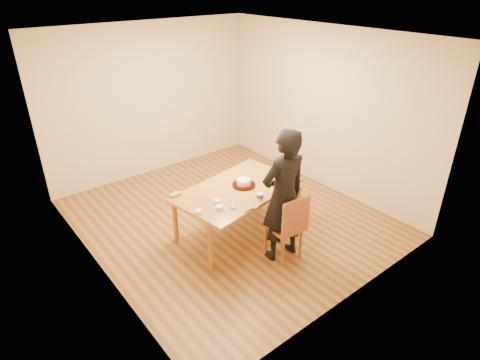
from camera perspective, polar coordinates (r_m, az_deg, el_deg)
room_shell at (r=5.91m, az=-3.89°, el=7.20°), size 4.00×4.50×2.70m
dining_table at (r=5.51m, az=-0.33°, el=-1.38°), size 1.87×1.30×0.04m
dining_chair at (r=5.25m, az=6.28°, el=-6.74°), size 0.40×0.40×0.04m
cake_plate at (r=5.56m, az=0.54°, el=-0.70°), size 0.32×0.32×0.02m
cake at (r=5.54m, az=0.54°, el=-0.31°), size 0.20×0.20×0.06m
frosting_dome at (r=5.52m, az=0.55°, el=0.10°), size 0.19×0.19×0.03m
frosting_tub at (r=5.24m, az=2.84°, el=-2.26°), size 0.09×0.09×0.08m
frosting_lid at (r=5.05m, az=-0.94°, el=-3.99°), size 0.09×0.09×0.01m
frosting_dollop at (r=5.04m, az=-0.94°, el=-3.86°), size 0.04×0.04×0.02m
ramekin_green at (r=5.03m, az=-2.91°, el=-3.91°), size 0.09×0.09×0.04m
ramekin_yellow at (r=5.17m, az=-3.35°, el=-3.01°), size 0.09×0.09×0.04m
ramekin_multi at (r=4.96m, az=-5.98°, el=-4.49°), size 0.09×0.09×0.04m
candy_box_pink at (r=5.38m, az=-9.07°, el=-2.17°), size 0.14×0.08×0.02m
candy_box_green at (r=5.37m, az=-9.15°, el=-1.96°), size 0.15×0.08×0.02m
spatula at (r=5.00m, az=1.30°, el=-4.33°), size 0.16×0.02×0.01m
person at (r=5.04m, az=6.18°, el=-2.32°), size 0.69×0.49×1.79m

